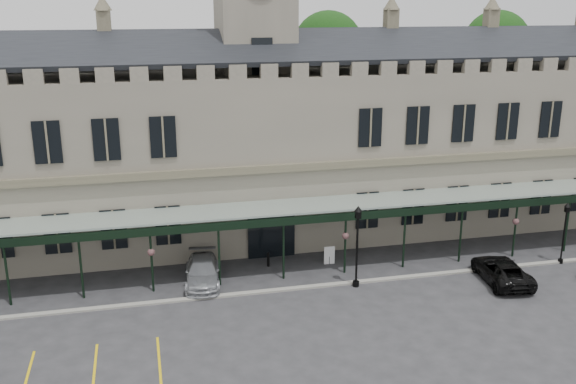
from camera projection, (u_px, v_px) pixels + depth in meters
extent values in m
plane|color=#2B2B2E|center=(314.00, 334.00, 33.44)|extent=(140.00, 140.00, 0.00)
cube|color=#6D685B|center=(257.00, 154.00, 46.67)|extent=(60.00, 10.00, 12.00)
cube|color=brown|center=(271.00, 169.00, 41.78)|extent=(60.00, 0.35, 0.50)
cube|color=black|center=(262.00, 47.00, 42.12)|extent=(60.00, 4.77, 2.20)
cube|color=black|center=(249.00, 42.00, 46.79)|extent=(60.00, 4.77, 2.20)
cube|color=black|center=(271.00, 230.00, 43.08)|extent=(3.20, 0.18, 3.80)
cube|color=#6D685B|center=(256.00, 85.00, 45.25)|extent=(5.00, 5.00, 22.00)
cube|color=black|center=(262.00, 59.00, 42.29)|extent=(1.40, 0.12, 2.80)
cube|color=#8C9E93|center=(277.00, 208.00, 40.68)|extent=(50.00, 4.00, 0.40)
cube|color=black|center=(284.00, 221.00, 38.88)|extent=(50.00, 0.18, 0.50)
cube|color=gray|center=(290.00, 289.00, 38.56)|extent=(60.00, 0.40, 0.12)
cylinder|color=#332314|center=(327.00, 127.00, 56.83)|extent=(0.70, 0.70, 12.00)
sphere|color=black|center=(328.00, 46.00, 54.84)|extent=(6.00, 6.00, 6.00)
cylinder|color=#332314|center=(489.00, 120.00, 60.35)|extent=(0.70, 0.70, 12.00)
sphere|color=black|center=(496.00, 44.00, 58.36)|extent=(6.00, 6.00, 6.00)
cylinder|color=black|center=(356.00, 284.00, 39.02)|extent=(0.40, 0.40, 0.33)
cylinder|color=black|center=(357.00, 252.00, 38.43)|extent=(0.13, 0.13, 4.43)
cube|color=black|center=(358.00, 215.00, 37.76)|extent=(0.31, 0.31, 0.44)
cone|color=black|center=(358.00, 209.00, 37.65)|extent=(0.49, 0.49, 0.33)
cylinder|color=black|center=(560.00, 261.00, 42.51)|extent=(0.32, 0.32, 0.27)
cylinder|color=black|center=(563.00, 237.00, 42.03)|extent=(0.11, 0.11, 3.61)
cube|color=black|center=(567.00, 209.00, 41.48)|extent=(0.25, 0.25, 0.36)
cone|color=black|center=(568.00, 205.00, 41.39)|extent=(0.40, 0.40, 0.27)
cube|color=#E14607|center=(510.00, 292.00, 38.29)|extent=(0.34, 0.34, 0.04)
cone|color=#E14607|center=(511.00, 287.00, 38.21)|extent=(0.40, 0.40, 0.63)
cylinder|color=silver|center=(511.00, 286.00, 38.18)|extent=(0.26, 0.26, 0.09)
cylinder|color=black|center=(329.00, 260.00, 42.33)|extent=(0.06, 0.06, 0.51)
cube|color=silver|center=(329.00, 255.00, 42.23)|extent=(0.71, 0.08, 1.22)
cylinder|color=black|center=(268.00, 259.00, 41.89)|extent=(0.17, 0.17, 0.98)
cylinder|color=black|center=(357.00, 248.00, 43.89)|extent=(0.17, 0.17, 0.96)
imported|color=#A0A3A8|center=(202.00, 272.00, 39.30)|extent=(2.60, 5.27, 1.47)
imported|color=black|center=(502.00, 271.00, 39.53)|extent=(3.04, 5.49, 1.45)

